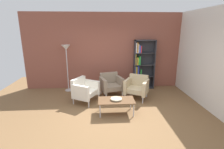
% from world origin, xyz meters
% --- Properties ---
extents(ground_plane, '(8.32, 8.32, 0.00)m').
position_xyz_m(ground_plane, '(0.00, 0.00, 0.00)').
color(ground_plane, brown).
extents(brick_back_panel, '(6.40, 0.12, 2.90)m').
position_xyz_m(brick_back_panel, '(0.00, 2.46, 1.45)').
color(brick_back_panel, brown).
rests_on(brick_back_panel, ground_plane).
extents(plaster_right_partition, '(0.12, 5.20, 2.90)m').
position_xyz_m(plaster_right_partition, '(2.86, 0.60, 1.45)').
color(plaster_right_partition, silver).
rests_on(plaster_right_partition, ground_plane).
extents(bookshelf_tall, '(0.80, 0.30, 1.90)m').
position_xyz_m(bookshelf_tall, '(1.30, 2.24, 0.90)').
color(bookshelf_tall, '#333338').
rests_on(bookshelf_tall, ground_plane).
extents(coffee_table_low, '(1.00, 0.56, 0.40)m').
position_xyz_m(coffee_table_low, '(0.13, 0.17, 0.37)').
color(coffee_table_low, brown).
rests_on(coffee_table_low, ground_plane).
extents(decorative_bowl, '(0.32, 0.32, 0.05)m').
position_xyz_m(decorative_bowl, '(0.13, 0.17, 0.43)').
color(decorative_bowl, beige).
rests_on(decorative_bowl, coffee_table_low).
extents(armchair_corner_red, '(0.91, 0.93, 0.78)m').
position_xyz_m(armchair_corner_red, '(-0.83, 1.00, 0.41)').
color(armchair_corner_red, white).
rests_on(armchair_corner_red, ground_plane).
extents(armchair_near_window, '(0.92, 0.90, 0.78)m').
position_xyz_m(armchair_near_window, '(0.92, 1.21, 0.41)').
color(armchair_near_window, '#C6B289').
rests_on(armchair_near_window, ground_plane).
extents(armchair_spare_guest, '(0.87, 0.83, 0.78)m').
position_xyz_m(armchair_spare_guest, '(0.05, 1.54, 0.41)').
color(armchair_spare_guest, gray).
rests_on(armchair_spare_guest, ground_plane).
extents(floor_lamp_torchiere, '(0.32, 0.32, 1.74)m').
position_xyz_m(floor_lamp_torchiere, '(-1.54, 2.11, 1.45)').
color(floor_lamp_torchiere, silver).
rests_on(floor_lamp_torchiere, ground_plane).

